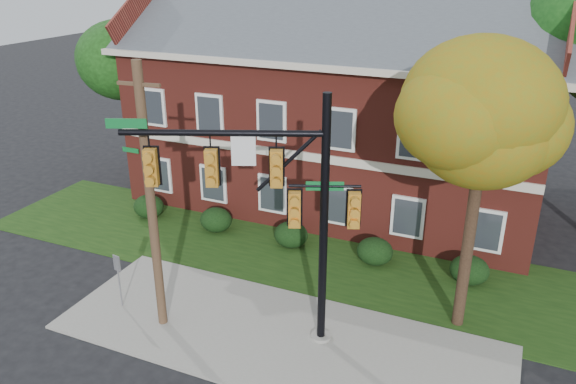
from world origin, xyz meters
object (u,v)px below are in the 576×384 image
at_px(hedge_far_left, 149,206).
at_px(hedge_right, 375,251).
at_px(hedge_left, 216,220).
at_px(tree_left_rear, 142,51).
at_px(apartment_building, 337,99).
at_px(tree_near_right, 493,126).
at_px(utility_pole, 151,203).
at_px(traffic_signal, 274,197).
at_px(hedge_center, 291,235).
at_px(sign_post, 118,273).
at_px(hedge_far_right, 469,270).

bearing_deg(hedge_far_left, hedge_right, 0.00).
height_order(hedge_left, tree_left_rear, tree_left_rear).
height_order(apartment_building, tree_near_right, apartment_building).
xyz_separation_m(hedge_far_left, utility_pole, (5.30, -6.49, 3.75)).
bearing_deg(traffic_signal, utility_pole, 169.52).
relative_size(hedge_center, traffic_signal, 0.18).
bearing_deg(sign_post, tree_left_rear, 129.89).
height_order(tree_left_rear, utility_pole, tree_left_rear).
relative_size(hedge_left, sign_post, 0.71).
xyz_separation_m(apartment_building, hedge_left, (-3.50, -5.25, -4.46)).
xyz_separation_m(hedge_left, hedge_far_right, (10.50, 0.00, 0.00)).
height_order(tree_left_rear, traffic_signal, tree_left_rear).
relative_size(hedge_far_left, sign_post, 0.71).
bearing_deg(tree_left_rear, apartment_building, 6.54).
bearing_deg(apartment_building, hedge_far_left, -143.11).
relative_size(hedge_center, sign_post, 0.71).
bearing_deg(tree_left_rear, hedge_far_right, -13.89).
bearing_deg(utility_pole, tree_near_right, 16.76).
bearing_deg(tree_near_right, hedge_far_right, 94.52).
xyz_separation_m(traffic_signal, sign_post, (-5.46, -0.52, -3.45)).
bearing_deg(hedge_far_left, hedge_far_right, 0.00).
bearing_deg(hedge_right, utility_pole, -128.66).
height_order(tree_near_right, sign_post, tree_near_right).
relative_size(tree_left_rear, traffic_signal, 1.15).
distance_m(hedge_left, hedge_far_right, 10.50).
bearing_deg(tree_near_right, hedge_far_left, 168.73).
distance_m(apartment_building, hedge_left, 7.73).
bearing_deg(utility_pole, hedge_far_left, 123.69).
bearing_deg(traffic_signal, hedge_left, 111.54).
relative_size(hedge_left, hedge_center, 1.00).
height_order(traffic_signal, utility_pole, utility_pole).
xyz_separation_m(hedge_far_left, hedge_right, (10.50, 0.00, 0.00)).
height_order(hedge_far_right, traffic_signal, traffic_signal).
bearing_deg(utility_pole, hedge_center, 69.82).
distance_m(apartment_building, traffic_signal, 11.18).
xyz_separation_m(hedge_right, sign_post, (-7.00, -6.27, 0.82)).
height_order(apartment_building, hedge_right, apartment_building).
bearing_deg(hedge_center, hedge_right, 0.00).
bearing_deg(hedge_far_left, hedge_left, 0.00).
xyz_separation_m(hedge_far_right, tree_left_rear, (-16.73, 4.14, 6.16)).
relative_size(hedge_left, tree_left_rear, 0.16).
bearing_deg(hedge_left, tree_near_right, -14.81).
bearing_deg(hedge_far_right, hedge_far_left, 180.00).
bearing_deg(sign_post, hedge_far_left, 128.16).
bearing_deg(traffic_signal, hedge_far_right, 26.79).
xyz_separation_m(hedge_right, traffic_signal, (-1.54, -5.75, 4.27)).
xyz_separation_m(hedge_far_left, hedge_center, (7.00, 0.00, 0.00)).
distance_m(hedge_right, tree_left_rear, 15.17).
relative_size(hedge_far_right, sign_post, 0.71).
bearing_deg(sign_post, hedge_center, 69.83).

